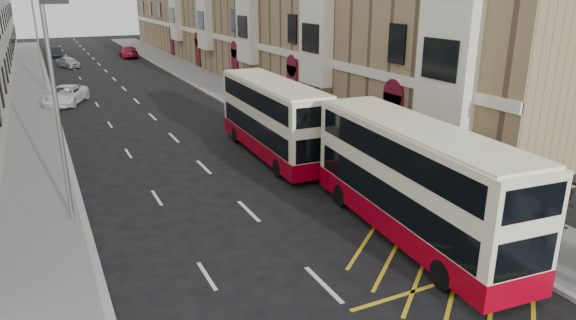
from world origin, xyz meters
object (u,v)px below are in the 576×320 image
car_dark (55,52)px  car_red (129,52)px  pedestrian_far (460,195)px  white_van (65,95)px  street_lamp_far (38,37)px  double_decker_rear (273,119)px  double_decker_front (413,181)px  car_silver (68,62)px  street_lamp_near (57,102)px  pedestrian_mid (566,209)px

car_dark → car_red: car_red is taller
pedestrian_far → white_van: bearing=-58.6°
car_dark → street_lamp_far: bearing=-97.1°
double_decker_rear → street_lamp_far: bearing=114.1°
double_decker_front → car_red: double_decker_front is taller
car_silver → white_van: bearing=-114.8°
white_van → car_dark: 32.55m
car_red → street_lamp_near: bearing=81.4°
car_silver → car_red: (7.83, 6.67, 0.11)m
pedestrian_far → car_silver: 51.63m
double_decker_front → double_decker_rear: double_decker_front is taller
street_lamp_near → pedestrian_mid: bearing=-29.1°
street_lamp_far → pedestrian_mid: bearing=-67.8°
double_decker_rear → car_dark: (-8.17, 51.57, -1.38)m
street_lamp_far → pedestrian_far: (13.47, -36.08, -3.71)m
street_lamp_near → double_decker_front: street_lamp_near is taller
double_decker_front → street_lamp_near: bearing=153.5°
street_lamp_near → car_dark: bearing=87.9°
street_lamp_far → street_lamp_near: bearing=-90.0°
double_decker_front → double_decker_rear: (-0.46, 10.72, -0.06)m
car_red → pedestrian_mid: bearing=98.1°
street_lamp_far → car_silver: bearing=78.6°
double_decker_rear → street_lamp_near: bearing=-155.4°
street_lamp_near → white_van: bearing=86.9°
double_decker_front → car_silver: (-7.81, 51.01, -1.45)m
double_decker_rear → car_silver: (-7.35, 40.29, -1.39)m
double_decker_front → pedestrian_mid: (5.15, -2.28, -1.14)m
double_decker_rear → car_dark: double_decker_rear is taller
double_decker_front → car_red: (0.03, 57.68, -1.34)m
white_van → car_silver: white_van is taller
double_decker_front → car_dark: bearing=102.8°
pedestrian_mid → car_dark: (-13.78, 64.57, -0.30)m
street_lamp_far → double_decker_front: (10.72, -36.55, -2.54)m
double_decker_rear → double_decker_front: bearing=-85.1°
double_decker_front → pedestrian_far: double_decker_front is taller
street_lamp_near → double_decker_rear: bearing=22.1°
street_lamp_near → double_decker_rear: size_ratio=0.79×
street_lamp_far → white_van: (1.25, -6.80, -3.93)m
street_lamp_near → car_red: street_lamp_near is taller
pedestrian_far → car_silver: (-10.56, 50.54, -0.28)m
double_decker_rear → car_dark: bearing=101.4°
pedestrian_far → car_red: pedestrian_far is taller
car_dark → pedestrian_far: bearing=-82.0°
car_silver → car_dark: bearing=73.8°
pedestrian_mid → car_dark: 66.02m
pedestrian_far → street_lamp_far: bearing=-60.8°
pedestrian_mid → car_red: bearing=100.8°
white_van → car_red: car_red is taller
street_lamp_near → pedestrian_far: 15.24m
pedestrian_mid → car_dark: size_ratio=0.41×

